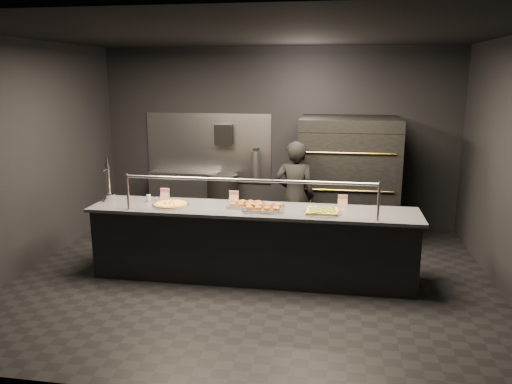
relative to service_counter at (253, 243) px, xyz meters
The scene contains 15 objects.
room 1.03m from the service_counter, 115.57° to the left, with size 6.04×6.00×3.00m.
service_counter is the anchor object (origin of this frame).
pizza_oven 2.30m from the service_counter, 57.73° to the left, with size 1.50×1.23×1.91m.
prep_shelf 2.82m from the service_counter, 124.59° to the left, with size 1.20×0.35×0.90m, color #99999E.
towel_dispenser 2.78m from the service_counter, 110.63° to the left, with size 0.30×0.20×0.35m, color black.
fire_extinguisher 2.50m from the service_counter, 98.30° to the left, with size 0.14×0.14×0.51m.
beer_tap 2.03m from the service_counter, behind, with size 0.16×0.22×0.61m.
round_pizza 1.15m from the service_counter, behind, with size 0.48×0.48×0.03m.
slider_tray_a 0.50m from the service_counter, 143.04° to the left, with size 0.46×0.35×0.07m.
slider_tray_b 0.51m from the service_counter, 22.16° to the right, with size 0.53×0.43×0.08m.
square_pizza 0.99m from the service_counter, ahead, with size 0.48×0.48×0.05m.
condiment_jar 1.46m from the service_counter, behind, with size 0.14×0.05×0.09m.
tent_cards 0.62m from the service_counter, 116.64° to the left, with size 2.46×0.04×0.15m.
trash_bin 2.40m from the service_counter, 112.06° to the left, with size 0.53×0.53×0.89m, color black.
worker 1.30m from the service_counter, 70.05° to the left, with size 0.59×0.39×1.63m, color black.
Camera 1 is at (1.01, -5.91, 2.53)m, focal length 35.00 mm.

